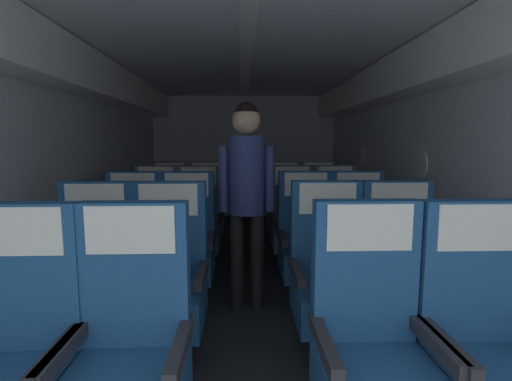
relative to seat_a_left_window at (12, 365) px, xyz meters
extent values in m
cube|color=#23282D|center=(0.95, 1.99, -0.47)|extent=(3.48, 7.17, 0.02)
cube|color=silver|center=(-0.69, 1.99, 0.63)|extent=(0.08, 6.77, 2.17)
cube|color=silver|center=(2.59, 1.99, 0.63)|extent=(0.08, 6.77, 2.17)
cube|color=silver|center=(0.95, 1.99, 1.71)|extent=(3.36, 6.77, 0.06)
cube|color=silver|center=(0.95, 5.39, 0.63)|extent=(3.36, 0.06, 2.17)
cube|color=white|center=(-0.50, 1.99, 1.49)|extent=(0.30, 6.50, 0.36)
cube|color=white|center=(2.41, 1.99, 1.49)|extent=(0.30, 6.50, 0.36)
cube|color=white|center=(0.95, 1.99, 1.67)|extent=(0.12, 6.09, 0.02)
cylinder|color=white|center=(2.55, 1.99, 0.67)|extent=(0.01, 0.26, 0.26)
cylinder|color=white|center=(2.55, 3.68, 0.67)|extent=(0.01, 0.26, 0.26)
cube|color=navy|center=(0.00, 0.15, 0.31)|extent=(0.45, 0.09, 0.62)
cube|color=#28282D|center=(0.22, -0.06, 0.09)|extent=(0.05, 0.43, 0.06)
cube|color=silver|center=(0.00, 0.10, 0.51)|extent=(0.36, 0.01, 0.20)
cube|color=navy|center=(0.45, 0.16, 0.31)|extent=(0.45, 0.09, 0.62)
cube|color=#28282D|center=(0.67, -0.05, 0.09)|extent=(0.05, 0.43, 0.06)
cube|color=#28282D|center=(0.23, -0.05, 0.09)|extent=(0.05, 0.43, 0.06)
cube|color=silver|center=(0.45, 0.11, 0.51)|extent=(0.36, 0.01, 0.20)
cube|color=navy|center=(1.91, 0.15, 0.31)|extent=(0.45, 0.09, 0.62)
cube|color=#28282D|center=(1.69, -0.06, 0.09)|extent=(0.05, 0.43, 0.06)
cube|color=silver|center=(1.91, 0.10, 0.51)|extent=(0.36, 0.01, 0.20)
cube|color=navy|center=(1.45, 0.17, 0.31)|extent=(0.45, 0.09, 0.62)
cube|color=#28282D|center=(1.66, -0.04, 0.09)|extent=(0.05, 0.43, 0.06)
cube|color=#28282D|center=(1.23, -0.04, 0.09)|extent=(0.05, 0.43, 0.06)
cube|color=silver|center=(1.45, 0.12, 0.51)|extent=(0.36, 0.01, 0.20)
cube|color=#38383D|center=(-0.01, 0.79, -0.35)|extent=(0.16, 0.19, 0.23)
cube|color=navy|center=(-0.01, 0.79, -0.12)|extent=(0.45, 0.52, 0.23)
cube|color=navy|center=(-0.01, 1.00, 0.31)|extent=(0.45, 0.09, 0.62)
cube|color=#28282D|center=(0.20, 0.79, 0.09)|extent=(0.05, 0.43, 0.06)
cube|color=#28282D|center=(-0.23, 0.79, 0.09)|extent=(0.05, 0.43, 0.06)
cube|color=silver|center=(-0.01, 0.95, 0.51)|extent=(0.36, 0.01, 0.20)
cube|color=#38383D|center=(0.45, 0.77, -0.35)|extent=(0.16, 0.19, 0.23)
cube|color=navy|center=(0.45, 0.77, -0.12)|extent=(0.45, 0.52, 0.23)
cube|color=navy|center=(0.45, 0.98, 0.31)|extent=(0.45, 0.09, 0.62)
cube|color=#28282D|center=(0.66, 0.77, 0.09)|extent=(0.05, 0.43, 0.06)
cube|color=#28282D|center=(0.23, 0.77, 0.09)|extent=(0.05, 0.43, 0.06)
cube|color=silver|center=(0.45, 0.93, 0.51)|extent=(0.36, 0.01, 0.20)
cube|color=#38383D|center=(1.92, 0.78, -0.35)|extent=(0.16, 0.19, 0.23)
cube|color=navy|center=(1.92, 0.78, -0.12)|extent=(0.45, 0.52, 0.23)
cube|color=navy|center=(1.92, 0.99, 0.31)|extent=(0.45, 0.09, 0.62)
cube|color=#28282D|center=(2.14, 0.78, 0.09)|extent=(0.05, 0.43, 0.06)
cube|color=#28282D|center=(1.70, 0.78, 0.09)|extent=(0.05, 0.43, 0.06)
cube|color=silver|center=(1.92, 0.94, 0.51)|extent=(0.36, 0.01, 0.20)
cube|color=#38383D|center=(1.46, 0.79, -0.35)|extent=(0.16, 0.19, 0.23)
cube|color=navy|center=(1.46, 0.79, -0.12)|extent=(0.45, 0.52, 0.23)
cube|color=navy|center=(1.46, 1.00, 0.31)|extent=(0.45, 0.09, 0.62)
cube|color=#28282D|center=(1.68, 0.79, 0.09)|extent=(0.05, 0.43, 0.06)
cube|color=#28282D|center=(1.24, 0.79, 0.09)|extent=(0.05, 0.43, 0.06)
cube|color=silver|center=(1.46, 0.95, 0.51)|extent=(0.36, 0.01, 0.20)
cube|color=#38383D|center=(-0.02, 1.62, -0.35)|extent=(0.16, 0.19, 0.23)
cube|color=navy|center=(-0.02, 1.62, -0.12)|extent=(0.45, 0.52, 0.23)
cube|color=navy|center=(-0.02, 1.83, 0.31)|extent=(0.45, 0.09, 0.62)
cube|color=#28282D|center=(0.20, 1.62, 0.09)|extent=(0.05, 0.43, 0.06)
cube|color=#28282D|center=(-0.23, 1.62, 0.09)|extent=(0.05, 0.43, 0.06)
cube|color=silver|center=(-0.02, 1.78, 0.51)|extent=(0.36, 0.01, 0.20)
cube|color=#38383D|center=(0.44, 1.60, -0.35)|extent=(0.16, 0.19, 0.23)
cube|color=navy|center=(0.44, 1.60, -0.12)|extent=(0.45, 0.52, 0.23)
cube|color=navy|center=(0.44, 1.81, 0.31)|extent=(0.45, 0.09, 0.62)
cube|color=#28282D|center=(0.66, 1.60, 0.09)|extent=(0.05, 0.43, 0.06)
cube|color=#28282D|center=(0.22, 1.60, 0.09)|extent=(0.05, 0.43, 0.06)
cube|color=silver|center=(0.44, 1.76, 0.51)|extent=(0.36, 0.01, 0.20)
cube|color=#38383D|center=(1.91, 1.60, -0.35)|extent=(0.16, 0.19, 0.23)
cube|color=navy|center=(1.91, 1.60, -0.12)|extent=(0.45, 0.52, 0.23)
cube|color=navy|center=(1.91, 1.81, 0.31)|extent=(0.45, 0.09, 0.62)
cube|color=#28282D|center=(2.12, 1.60, 0.09)|extent=(0.05, 0.43, 0.06)
cube|color=#28282D|center=(1.69, 1.60, 0.09)|extent=(0.05, 0.43, 0.06)
cube|color=silver|center=(1.91, 1.76, 0.51)|extent=(0.36, 0.01, 0.20)
cube|color=#38383D|center=(1.45, 1.61, -0.35)|extent=(0.16, 0.19, 0.23)
cube|color=navy|center=(1.45, 1.61, -0.12)|extent=(0.45, 0.52, 0.23)
cube|color=navy|center=(1.45, 1.83, 0.31)|extent=(0.45, 0.09, 0.62)
cube|color=#28282D|center=(1.67, 1.61, 0.09)|extent=(0.05, 0.43, 0.06)
cube|color=#28282D|center=(1.24, 1.61, 0.09)|extent=(0.05, 0.43, 0.06)
cube|color=silver|center=(1.45, 1.77, 0.51)|extent=(0.36, 0.01, 0.20)
cube|color=#38383D|center=(-0.01, 2.46, -0.35)|extent=(0.16, 0.19, 0.23)
cube|color=#4C5666|center=(-0.01, 2.46, -0.12)|extent=(0.45, 0.52, 0.23)
cube|color=#4C5666|center=(-0.01, 2.67, 0.31)|extent=(0.45, 0.09, 0.62)
cube|color=#28282D|center=(0.21, 2.46, 0.09)|extent=(0.05, 0.43, 0.06)
cube|color=#28282D|center=(-0.23, 2.46, 0.09)|extent=(0.05, 0.43, 0.06)
cube|color=silver|center=(-0.01, 2.62, 0.51)|extent=(0.36, 0.01, 0.20)
cube|color=#38383D|center=(0.44, 2.44, -0.35)|extent=(0.16, 0.19, 0.23)
cube|color=#4C5666|center=(0.44, 2.44, -0.12)|extent=(0.45, 0.52, 0.23)
cube|color=#4C5666|center=(0.44, 2.65, 0.31)|extent=(0.45, 0.09, 0.62)
cube|color=#28282D|center=(0.66, 2.44, 0.09)|extent=(0.05, 0.43, 0.06)
cube|color=#28282D|center=(0.22, 2.44, 0.09)|extent=(0.05, 0.43, 0.06)
cube|color=silver|center=(0.44, 2.60, 0.51)|extent=(0.36, 0.01, 0.20)
cube|color=#38383D|center=(1.92, 2.45, -0.35)|extent=(0.16, 0.19, 0.23)
cube|color=#4C5666|center=(1.92, 2.45, -0.12)|extent=(0.45, 0.52, 0.23)
cube|color=#4C5666|center=(1.92, 2.66, 0.31)|extent=(0.45, 0.09, 0.62)
cube|color=#28282D|center=(2.13, 2.45, 0.09)|extent=(0.05, 0.43, 0.06)
cube|color=#28282D|center=(1.70, 2.45, 0.09)|extent=(0.05, 0.43, 0.06)
cube|color=silver|center=(1.92, 2.61, 0.51)|extent=(0.36, 0.01, 0.20)
cube|color=#38383D|center=(1.45, 2.44, -0.35)|extent=(0.16, 0.19, 0.23)
cube|color=#4C5666|center=(1.45, 2.44, -0.12)|extent=(0.45, 0.52, 0.23)
cube|color=#4C5666|center=(1.45, 2.65, 0.31)|extent=(0.45, 0.09, 0.62)
cube|color=#28282D|center=(1.67, 2.44, 0.09)|extent=(0.05, 0.43, 0.06)
cube|color=#28282D|center=(1.23, 2.44, 0.09)|extent=(0.05, 0.43, 0.06)
cube|color=silver|center=(1.45, 2.60, 0.51)|extent=(0.36, 0.01, 0.20)
cube|color=#38383D|center=(-0.01, 3.27, -0.35)|extent=(0.16, 0.19, 0.23)
cube|color=#4C5666|center=(-0.01, 3.27, -0.12)|extent=(0.45, 0.52, 0.23)
cube|color=#4C5666|center=(-0.01, 3.49, 0.31)|extent=(0.45, 0.09, 0.62)
cube|color=#28282D|center=(0.20, 3.27, 0.09)|extent=(0.05, 0.43, 0.06)
cube|color=#28282D|center=(-0.23, 3.27, 0.09)|extent=(0.05, 0.43, 0.06)
cube|color=silver|center=(-0.01, 3.44, 0.51)|extent=(0.36, 0.01, 0.20)
cube|color=#38383D|center=(0.45, 3.27, -0.35)|extent=(0.16, 0.19, 0.23)
cube|color=#4C5666|center=(0.45, 3.27, -0.12)|extent=(0.45, 0.52, 0.23)
cube|color=#4C5666|center=(0.45, 3.49, 0.31)|extent=(0.45, 0.09, 0.62)
cube|color=#28282D|center=(0.67, 3.27, 0.09)|extent=(0.05, 0.43, 0.06)
cube|color=#28282D|center=(0.23, 3.27, 0.09)|extent=(0.05, 0.43, 0.06)
cube|color=silver|center=(0.45, 3.44, 0.51)|extent=(0.36, 0.01, 0.20)
cube|color=#38383D|center=(1.90, 3.29, -0.35)|extent=(0.16, 0.19, 0.23)
cube|color=#4C5666|center=(1.90, 3.29, -0.12)|extent=(0.45, 0.52, 0.23)
cube|color=#4C5666|center=(1.90, 3.50, 0.31)|extent=(0.45, 0.09, 0.62)
cube|color=#28282D|center=(2.12, 3.29, 0.09)|extent=(0.05, 0.43, 0.06)
cube|color=#28282D|center=(1.69, 3.29, 0.09)|extent=(0.05, 0.43, 0.06)
cube|color=silver|center=(1.90, 3.45, 0.51)|extent=(0.36, 0.01, 0.20)
cube|color=#38383D|center=(1.45, 3.30, -0.35)|extent=(0.16, 0.19, 0.23)
cube|color=#4C5666|center=(1.45, 3.30, -0.12)|extent=(0.45, 0.52, 0.23)
cube|color=#4C5666|center=(1.45, 3.51, 0.31)|extent=(0.45, 0.09, 0.62)
cube|color=#28282D|center=(1.67, 3.30, 0.09)|extent=(0.05, 0.43, 0.06)
cube|color=#28282D|center=(1.23, 3.30, 0.09)|extent=(0.05, 0.43, 0.06)
cube|color=silver|center=(1.45, 3.46, 0.51)|extent=(0.36, 0.01, 0.20)
cylinder|color=black|center=(0.86, 1.51, -0.07)|extent=(0.11, 0.11, 0.77)
cylinder|color=black|center=(1.02, 1.51, -0.07)|extent=(0.11, 0.11, 0.77)
cylinder|color=navy|center=(0.94, 1.51, 0.61)|extent=(0.28, 0.28, 0.60)
cylinder|color=navy|center=(0.76, 1.51, 0.58)|extent=(0.07, 0.07, 0.51)
cylinder|color=navy|center=(1.12, 1.51, 0.58)|extent=(0.07, 0.07, 0.51)
sphere|color=tan|center=(0.94, 1.51, 1.04)|extent=(0.22, 0.22, 0.22)
sphere|color=black|center=(0.94, 1.51, 1.08)|extent=(0.19, 0.19, 0.19)
camera|label=1|loc=(0.91, -1.42, 0.87)|focal=26.45mm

